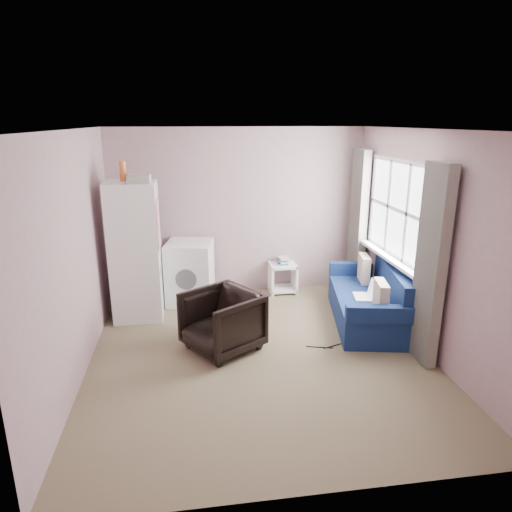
{
  "coord_description": "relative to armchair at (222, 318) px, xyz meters",
  "views": [
    {
      "loc": [
        -0.73,
        -4.66,
        2.59
      ],
      "look_at": [
        0.05,
        0.6,
        1.0
      ],
      "focal_mm": 32.0,
      "sensor_mm": 36.0,
      "label": 1
    }
  ],
  "objects": [
    {
      "name": "sofa",
      "position": [
        2.0,
        0.48,
        -0.1
      ],
      "size": [
        1.13,
        1.9,
        0.79
      ],
      "rotation": [
        0.0,
        0.0,
        -0.19
      ],
      "color": "navy",
      "rests_on": "ground"
    },
    {
      "name": "fridge",
      "position": [
        -1.05,
        1.13,
        0.55
      ],
      "size": [
        0.65,
        0.63,
        2.09
      ],
      "rotation": [
        0.0,
        0.0,
        -0.0
      ],
      "color": "white",
      "rests_on": "ground"
    },
    {
      "name": "armchair",
      "position": [
        0.0,
        0.0,
        0.0
      ],
      "size": [
        1.01,
        1.02,
        0.78
      ],
      "primitive_type": "imported",
      "rotation": [
        0.0,
        0.0,
        -0.99
      ],
      "color": "black",
      "rests_on": "ground"
    },
    {
      "name": "floor_cables",
      "position": [
        1.23,
        -0.14,
        -0.38
      ],
      "size": [
        0.5,
        0.12,
        0.01
      ],
      "rotation": [
        0.0,
        0.0,
        0.08
      ],
      "color": "black",
      "rests_on": "ground"
    },
    {
      "name": "side_table",
      "position": [
        1.07,
        1.75,
        -0.12
      ],
      "size": [
        0.41,
        0.41,
        0.56
      ],
      "rotation": [
        0.0,
        0.0,
        0.0
      ],
      "color": "white",
      "rests_on": "ground"
    },
    {
      "name": "washing_machine",
      "position": [
        -0.35,
        1.54,
        0.08
      ],
      "size": [
        0.74,
        0.74,
        0.91
      ],
      "rotation": [
        0.0,
        0.0,
        -0.18
      ],
      "color": "white",
      "rests_on": "ground"
    },
    {
      "name": "window_dressing",
      "position": [
        2.19,
        0.52,
        0.72
      ],
      "size": [
        0.17,
        2.62,
        2.18
      ],
      "color": "white",
      "rests_on": "ground"
    },
    {
      "name": "room",
      "position": [
        0.43,
        -0.18,
        0.86
      ],
      "size": [
        3.84,
        4.24,
        2.54
      ],
      "color": "#7C6C51",
      "rests_on": "ground"
    }
  ]
}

